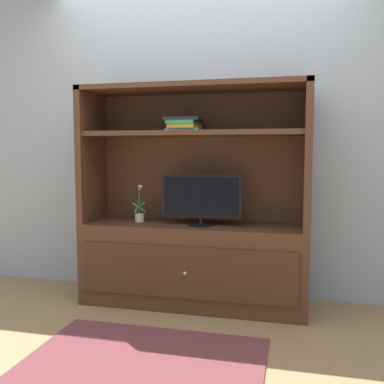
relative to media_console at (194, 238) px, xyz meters
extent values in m
plane|color=#99754C|center=(0.00, -0.41, -0.52)|extent=(8.00, 8.00, 0.00)
cube|color=#9EA8B2|center=(0.00, 0.34, 0.88)|extent=(6.00, 0.10, 2.80)
cube|color=brown|center=(-0.05, -1.01, -0.51)|extent=(1.34, 0.95, 0.01)
cube|color=#4C2D1C|center=(0.00, -0.01, -0.20)|extent=(1.71, 0.47, 0.62)
cube|color=#462A19|center=(0.00, -0.26, -0.20)|extent=(1.57, 0.02, 0.37)
sphere|color=silver|center=(0.00, -0.27, -0.20)|extent=(0.02, 0.02, 0.02)
cube|color=#4C2D1C|center=(-0.83, -0.01, 0.63)|extent=(0.05, 0.47, 1.04)
cube|color=#4C2D1C|center=(0.83, -0.01, 0.63)|extent=(0.05, 0.47, 1.04)
cube|color=#4C2D1C|center=(0.00, 0.22, 0.63)|extent=(1.71, 0.02, 1.04)
cube|color=#4C2D1C|center=(0.00, -0.01, 1.13)|extent=(1.71, 0.47, 0.04)
cube|color=#4C2D1C|center=(0.00, -0.01, 0.79)|extent=(1.61, 0.43, 0.04)
cylinder|color=black|center=(0.07, -0.05, 0.11)|extent=(0.19, 0.19, 0.01)
cylinder|color=black|center=(0.07, -0.05, 0.14)|extent=(0.03, 0.03, 0.04)
cube|color=black|center=(0.07, -0.05, 0.32)|extent=(0.60, 0.02, 0.32)
cube|color=black|center=(0.07, -0.06, 0.32)|extent=(0.56, 0.00, 0.29)
cylinder|color=beige|center=(-0.44, 0.00, 0.14)|extent=(0.07, 0.07, 0.07)
cylinder|color=#3D6B33|center=(-0.44, 0.00, 0.29)|extent=(0.01, 0.01, 0.24)
cube|color=#2D7A38|center=(-0.42, -0.01, 0.22)|extent=(0.03, 0.10, 0.12)
cube|color=#2D7A38|center=(-0.44, 0.01, 0.22)|extent=(0.09, 0.03, 0.08)
cube|color=#2D7A38|center=(-0.46, 0.00, 0.22)|extent=(0.02, 0.09, 0.08)
cube|color=#2D7A38|center=(-0.43, -0.02, 0.22)|extent=(0.10, 0.03, 0.08)
sphere|color=#DB9EC6|center=(-0.42, -0.01, 0.39)|extent=(0.03, 0.03, 0.03)
sphere|color=#DB9EC6|center=(-0.44, 0.01, 0.37)|extent=(0.02, 0.02, 0.02)
sphere|color=#DB9EC6|center=(-0.44, 0.00, 0.39)|extent=(0.02, 0.02, 0.02)
cube|color=teal|center=(-0.06, 0.00, 0.82)|extent=(0.26, 0.32, 0.02)
cube|color=gold|center=(-0.07, -0.02, 0.84)|extent=(0.20, 0.29, 0.03)
cube|color=#338C4C|center=(-0.07, -0.01, 0.87)|extent=(0.21, 0.33, 0.02)
cube|color=black|center=(-0.08, -0.01, 0.89)|extent=(0.29, 0.34, 0.02)
camera|label=1|loc=(0.76, -3.17, 0.66)|focal=40.50mm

